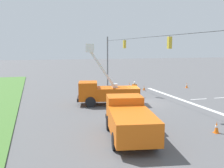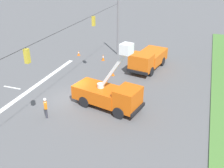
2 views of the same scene
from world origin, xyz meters
name	(u,v)px [view 1 (image 1 of 2)]	position (x,y,z in m)	size (l,w,h in m)	color
ground_plane	(142,103)	(0.00, 0.00, 0.00)	(200.00, 200.00, 0.00)	#565659
lane_markings	(195,99)	(0.00, -6.24, 0.00)	(17.60, 15.25, 0.01)	silver
signal_gantry	(143,61)	(0.02, 0.00, 4.25)	(26.20, 0.33, 7.20)	slate
utility_truck_bucket_lift	(106,91)	(0.34, 3.75, 1.33)	(3.50, 6.39, 5.98)	#D6560F
utility_truck_support_near	(129,119)	(-9.37, 4.89, 1.22)	(6.60, 3.56, 2.33)	orange
road_worker	(135,88)	(3.48, -0.55, 1.00)	(0.54, 0.43, 1.77)	#383842
traffic_cone_foreground_left	(217,127)	(-10.22, -0.98, 0.40)	(0.36, 0.36, 0.80)	orange
traffic_cone_mid_right	(187,85)	(7.49, -10.00, 0.36)	(0.36, 0.36, 0.73)	orange
traffic_cone_near_bucket	(144,88)	(7.38, -3.45, 0.32)	(0.36, 0.36, 0.67)	orange
traffic_cone_lane_edge_a	(153,116)	(-6.18, 1.74, 0.33)	(0.36, 0.36, 0.68)	orange
traffic_cone_lane_edge_b	(129,85)	(9.68, -2.20, 0.41)	(0.36, 0.36, 0.81)	orange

